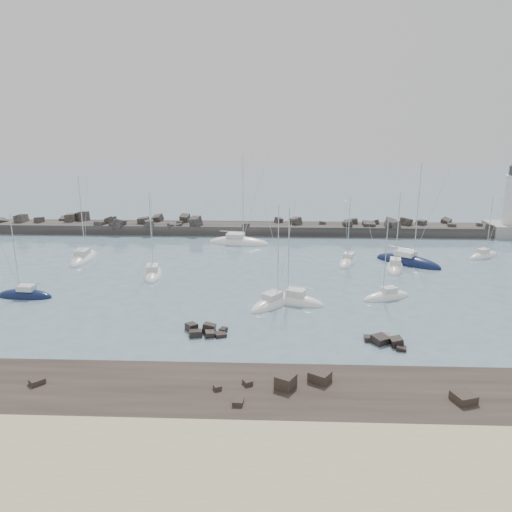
{
  "coord_description": "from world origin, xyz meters",
  "views": [
    {
      "loc": [
        3.03,
        -56.36,
        21.42
      ],
      "look_at": [
        0.31,
        12.0,
        2.55
      ],
      "focal_mm": 35.0,
      "sensor_mm": 36.0,
      "label": 1
    }
  ],
  "objects": [
    {
      "name": "ground",
      "position": [
        0.0,
        0.0,
        0.0
      ],
      "size": [
        400.0,
        400.0,
        0.0
      ],
      "primitive_type": "plane",
      "color": "slate",
      "rests_on": "ground"
    },
    {
      "name": "sand_strip",
      "position": [
        0.0,
        -32.0,
        0.0
      ],
      "size": [
        140.0,
        14.0,
        1.0
      ],
      "primitive_type": "cube",
      "color": "#C4B588",
      "rests_on": "ground"
    },
    {
      "name": "rock_shelf",
      "position": [
        0.49,
        -22.01,
        0.02
      ],
      "size": [
        140.0,
        12.12,
        1.76
      ],
      "color": "black",
      "rests_on": "ground"
    },
    {
      "name": "rock_cluster_near",
      "position": [
        -4.12,
        -9.07,
        0.14
      ],
      "size": [
        4.67,
        2.99,
        1.62
      ],
      "color": "black",
      "rests_on": "ground"
    },
    {
      "name": "rock_cluster_far",
      "position": [
        14.0,
        -10.8,
        0.16
      ],
      "size": [
        3.79,
        3.53,
        1.5
      ],
      "color": "black",
      "rests_on": "ground"
    },
    {
      "name": "breakwater",
      "position": [
        -7.98,
        38.0,
        0.32
      ],
      "size": [
        115.0,
        7.41,
        5.15
      ],
      "color": "#2C2927",
      "rests_on": "ground"
    },
    {
      "name": "lighthouse",
      "position": [
        47.0,
        38.0,
        3.09
      ],
      "size": [
        7.0,
        7.0,
        14.6
      ],
      "color": "gray",
      "rests_on": "ground"
    },
    {
      "name": "sailboat_1",
      "position": [
        -26.99,
        17.81,
        0.15
      ],
      "size": [
        2.82,
        8.95,
        14.22
      ],
      "color": "white",
      "rests_on": "ground"
    },
    {
      "name": "sailboat_2",
      "position": [
        -28.06,
        0.92,
        0.14
      ],
      "size": [
        7.23,
        2.78,
        11.35
      ],
      "color": "#0E183C",
      "rests_on": "ground"
    },
    {
      "name": "sailboat_3",
      "position": [
        -14.24,
        10.38,
        0.14
      ],
      "size": [
        3.6,
        8.13,
        12.52
      ],
      "color": "white",
      "rests_on": "ground"
    },
    {
      "name": "sailboat_4",
      "position": [
        -3.5,
        29.32,
        0.14
      ],
      "size": [
        11.22,
        5.01,
        16.95
      ],
      "color": "white",
      "rests_on": "ground"
    },
    {
      "name": "sailboat_5",
      "position": [
        5.23,
        0.38,
        0.15
      ],
      "size": [
        8.17,
        5.19,
        12.57
      ],
      "color": "white",
      "rests_on": "ground"
    },
    {
      "name": "sailboat_6",
      "position": [
        14.22,
        17.66,
        0.14
      ],
      "size": [
        4.55,
        7.34,
        11.29
      ],
      "color": "white",
      "rests_on": "ground"
    },
    {
      "name": "sailboat_7",
      "position": [
        2.98,
        -0.27,
        0.13
      ],
      "size": [
        7.02,
        7.95,
        12.87
      ],
      "color": "white",
      "rests_on": "ground"
    },
    {
      "name": "sailboat_8",
      "position": [
        23.4,
        17.95,
        0.15
      ],
      "size": [
        10.16,
        9.2,
        16.52
      ],
      "color": "#0E183C",
      "rests_on": "ground"
    },
    {
      "name": "sailboat_9",
      "position": [
        16.83,
        2.21,
        0.13
      ],
      "size": [
        6.78,
        4.38,
        10.45
      ],
      "color": "white",
      "rests_on": "ground"
    },
    {
      "name": "sailboat_10",
      "position": [
        20.74,
        14.9,
        0.15
      ],
      "size": [
        4.1,
        7.93,
        12.21
      ],
      "color": "white",
      "rests_on": "ground"
    },
    {
      "name": "sailboat_12",
      "position": [
        36.48,
        22.07,
        0.13
      ],
      "size": [
        6.54,
        5.23,
        10.42
      ],
      "color": "white",
      "rests_on": "ground"
    }
  ]
}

